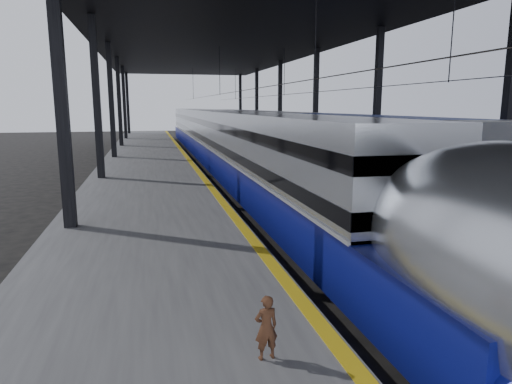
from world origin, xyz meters
name	(u,v)px	position (x,y,z in m)	size (l,w,h in m)	color
ground	(304,307)	(0.00, 0.00, 0.00)	(160.00, 160.00, 0.00)	black
platform	(148,172)	(-3.50, 20.00, 0.50)	(6.00, 80.00, 1.00)	#4C4C4F
yellow_strip	(192,163)	(-0.70, 20.00, 1.00)	(0.30, 80.00, 0.01)	gold
rails	(269,174)	(4.50, 20.00, 0.08)	(6.52, 80.00, 0.16)	slate
canopy	(230,33)	(1.90, 20.00, 9.12)	(18.00, 75.00, 9.47)	black
tgv_train	(224,143)	(2.00, 23.29, 2.01)	(2.99, 65.20, 4.29)	silver
second_train	(270,135)	(7.00, 29.10, 2.13)	(3.05, 56.05, 4.20)	navy
child	(266,327)	(-1.85, -3.57, 1.49)	(0.36, 0.23, 0.97)	#462717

